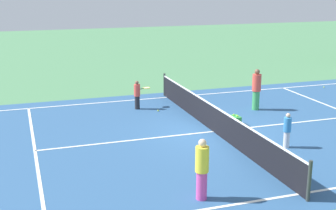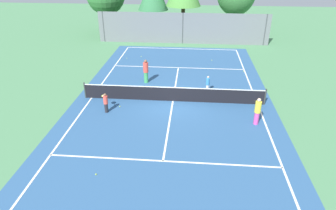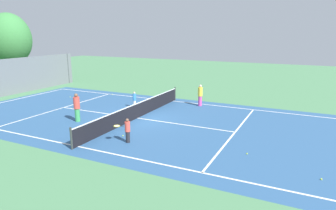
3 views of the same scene
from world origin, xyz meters
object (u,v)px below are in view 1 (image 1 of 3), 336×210
object	(u,v)px
tennis_ball_2	(324,87)
ball_crate	(235,121)
player_1	(138,94)
tennis_ball_3	(158,111)
player_2	(287,130)
tennis_ball_1	(265,163)
player_3	(202,169)
player_0	(256,89)

from	to	relation	value
tennis_ball_2	ball_crate	bearing A→B (deg)	-59.18
player_1	tennis_ball_3	size ratio (longest dim) A/B	19.05
player_2	tennis_ball_1	size ratio (longest dim) A/B	18.09
player_3	tennis_ball_3	bearing A→B (deg)	170.43
player_1	tennis_ball_3	distance (m)	1.16
player_1	tennis_ball_2	distance (m)	10.39
tennis_ball_2	player_0	bearing A→B (deg)	-64.22
player_0	tennis_ball_3	distance (m)	4.33
player_0	tennis_ball_3	xyz separation A→B (m)	(-1.06, -4.11, -0.88)
player_1	tennis_ball_1	world-z (taller)	player_1
player_1	player_2	xyz separation A→B (m)	(6.26, 3.50, -0.04)
player_1	ball_crate	world-z (taller)	player_1
player_0	player_1	bearing A→B (deg)	-109.63
ball_crate	tennis_ball_1	distance (m)	4.01
player_1	player_0	bearing A→B (deg)	70.37
player_0	tennis_ball_1	xyz separation A→B (m)	(5.64, -2.76, -0.88)
player_2	player_1	bearing A→B (deg)	-150.82
player_2	tennis_ball_3	distance (m)	6.28
player_2	tennis_ball_3	bearing A→B (deg)	-153.66
player_0	ball_crate	xyz separation A→B (m)	(1.74, -1.87, -0.73)
player_0	player_1	xyz separation A→B (m)	(-1.72, -4.83, -0.26)
player_2	tennis_ball_2	xyz separation A→B (m)	(-7.19, 6.83, -0.58)
player_1	tennis_ball_2	size ratio (longest dim) A/B	19.05
player_2	ball_crate	distance (m)	2.88
player_1	tennis_ball_3	bearing A→B (deg)	47.62
player_0	tennis_ball_3	bearing A→B (deg)	-104.50
tennis_ball_2	tennis_ball_3	size ratio (longest dim) A/B	1.00
tennis_ball_1	player_1	bearing A→B (deg)	-164.27
tennis_ball_3	player_1	bearing A→B (deg)	-132.38
tennis_ball_3	player_2	bearing A→B (deg)	26.34
player_2	ball_crate	xyz separation A→B (m)	(-2.80, -0.53, -0.43)
tennis_ball_1	tennis_ball_3	xyz separation A→B (m)	(-6.71, -1.35, 0.00)
player_2	tennis_ball_1	bearing A→B (deg)	-52.12
tennis_ball_1	tennis_ball_3	size ratio (longest dim) A/B	1.00
player_3	tennis_ball_3	distance (m)	8.39
player_0	player_3	world-z (taller)	player_0
player_3	ball_crate	xyz separation A→B (m)	(-5.44, 3.63, -0.65)
tennis_ball_2	tennis_ball_3	distance (m)	9.74
tennis_ball_2	tennis_ball_1	bearing A→B (deg)	-44.85
player_2	player_3	world-z (taller)	player_3
tennis_ball_1	tennis_ball_2	size ratio (longest dim) A/B	1.00
player_3	tennis_ball_3	size ratio (longest dim) A/B	24.66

